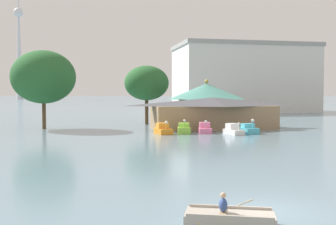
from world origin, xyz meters
TOP-DOWN VIEW (x-y plane):
  - ground_plane at (0.00, 0.00)m, footprint 2000.00×2000.00m
  - rowboat_with_rower at (-2.18, -1.61)m, footprint 3.53×3.84m
  - pedal_boat_orange at (1.76, 32.65)m, footprint 2.05×2.77m
  - pedal_boat_lime at (4.37, 32.61)m, footprint 1.87×2.47m
  - pedal_boat_pink at (7.10, 32.90)m, footprint 1.98×2.98m
  - pedal_boat_white at (9.97, 30.52)m, footprint 1.93×3.04m
  - pedal_boat_cyan at (12.13, 31.00)m, footprint 1.99×2.43m
  - boathouse at (10.04, 38.90)m, footprint 18.12×8.20m
  - green_roof_pavilion at (13.02, 51.90)m, footprint 13.26×13.26m
  - shoreline_tree_tall_left at (-13.17, 42.88)m, footprint 8.82×8.82m
  - shoreline_tree_mid at (2.08, 48.72)m, footprint 7.12×7.12m
  - background_building_block at (34.39, 88.26)m, footprint 36.31×20.19m
  - distant_broadcast_tower at (-66.86, 368.65)m, footprint 8.25×8.25m

SIDE VIEW (x-z plane):
  - ground_plane at x=0.00m, z-range 0.00..0.00m
  - rowboat_with_rower at x=-2.18m, z-range -0.50..1.06m
  - pedal_boat_white at x=9.97m, z-range -0.25..1.28m
  - pedal_boat_cyan at x=12.13m, z-range -0.41..1.45m
  - pedal_boat_pink at x=7.10m, z-range -0.30..1.35m
  - pedal_boat_orange at x=1.76m, z-range -0.30..1.37m
  - pedal_boat_lime at x=4.37m, z-range -0.37..1.44m
  - boathouse at x=10.04m, z-range 0.10..4.47m
  - green_roof_pavilion at x=13.02m, z-range 0.19..7.56m
  - shoreline_tree_mid at x=2.08m, z-range 1.90..11.30m
  - shoreline_tree_tall_left at x=-13.17m, z-range 1.76..12.66m
  - background_building_block at x=34.39m, z-range 0.02..18.09m
  - distant_broadcast_tower at x=-66.86m, z-range -9.69..129.11m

